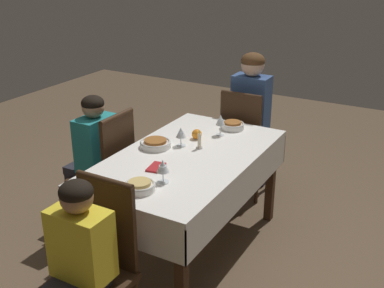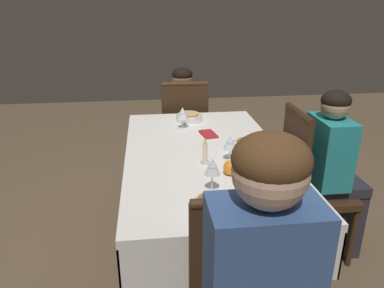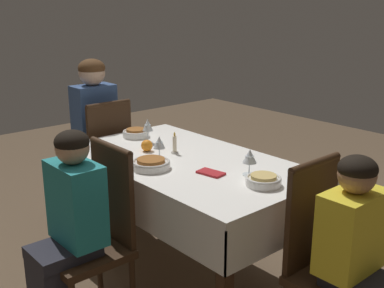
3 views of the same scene
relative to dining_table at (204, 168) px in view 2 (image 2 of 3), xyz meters
name	(u,v)px [view 2 (image 2 of 3)]	position (x,y,z in m)	size (l,w,h in m)	color
ground_plane	(203,263)	(0.00, 0.00, -0.65)	(8.00, 8.00, 0.00)	brown
dining_table	(204,168)	(0.00, 0.00, 0.00)	(1.49, 0.85, 0.74)	white
chair_south	(308,181)	(0.04, -0.63, -0.14)	(0.38, 0.38, 0.95)	#382314
chair_east	(184,134)	(0.96, 0.02, -0.14)	(0.38, 0.38, 0.95)	#382314
person_child_teal	(336,169)	(0.04, -0.79, -0.07)	(0.30, 0.33, 1.05)	#282833
person_child_yellow	(182,121)	(1.12, 0.02, -0.09)	(0.33, 0.30, 1.01)	#282833
bowl_west	(214,205)	(-0.60, 0.05, 0.12)	(0.18, 0.18, 0.06)	white
wine_glass_west	(212,167)	(-0.43, 0.03, 0.20)	(0.07, 0.07, 0.16)	white
bowl_south	(251,146)	(-0.01, -0.25, 0.12)	(0.21, 0.21, 0.06)	white
wine_glass_south	(230,143)	(-0.11, -0.11, 0.19)	(0.07, 0.07, 0.14)	white
bowl_east	(189,117)	(0.56, 0.02, 0.12)	(0.18, 0.18, 0.06)	white
wine_glass_east	(183,114)	(0.41, 0.08, 0.19)	(0.07, 0.07, 0.14)	white
candle_centerpiece	(205,154)	(-0.14, 0.02, 0.14)	(0.04, 0.04, 0.13)	beige
orange_fruit	(231,168)	(-0.28, -0.08, 0.13)	(0.07, 0.07, 0.07)	orange
napkin_red_folded	(208,134)	(0.27, -0.07, 0.10)	(0.15, 0.10, 0.01)	#AD2328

